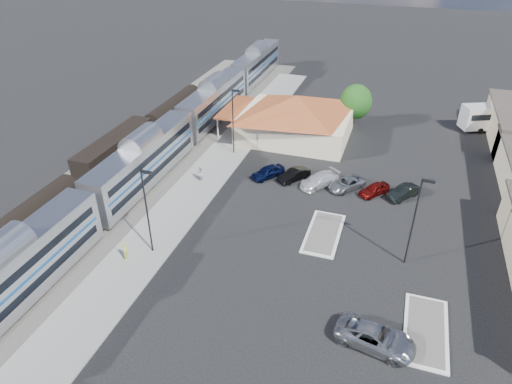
% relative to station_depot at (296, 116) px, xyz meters
% --- Properties ---
extents(ground, '(280.00, 280.00, 0.00)m').
position_rel_station_depot_xyz_m(ground, '(4.56, -24.00, -3.13)').
color(ground, black).
rests_on(ground, ground).
extents(railbed, '(16.00, 100.00, 0.12)m').
position_rel_station_depot_xyz_m(railbed, '(-16.44, -16.00, -3.07)').
color(railbed, '#4C4944').
rests_on(railbed, ground).
extents(platform, '(5.50, 92.00, 0.18)m').
position_rel_station_depot_xyz_m(platform, '(-7.44, -18.00, -3.04)').
color(platform, gray).
rests_on(platform, ground).
extents(passenger_train, '(3.00, 104.00, 5.55)m').
position_rel_station_depot_xyz_m(passenger_train, '(-13.44, -18.83, -0.26)').
color(passenger_train, silver).
rests_on(passenger_train, ground).
extents(freight_cars, '(2.80, 46.00, 4.00)m').
position_rel_station_depot_xyz_m(freight_cars, '(-19.44, -15.79, -1.21)').
color(freight_cars, black).
rests_on(freight_cars, ground).
extents(station_depot, '(18.35, 12.24, 6.20)m').
position_rel_station_depot_xyz_m(station_depot, '(0.00, 0.00, 0.00)').
color(station_depot, beige).
rests_on(station_depot, ground).
extents(traffic_island_south, '(3.30, 7.50, 0.21)m').
position_rel_station_depot_xyz_m(traffic_island_south, '(8.56, -22.00, -3.03)').
color(traffic_island_south, silver).
rests_on(traffic_island_south, ground).
extents(traffic_island_north, '(3.30, 7.50, 0.21)m').
position_rel_station_depot_xyz_m(traffic_island_north, '(18.56, -32.00, -3.03)').
color(traffic_island_north, silver).
rests_on(traffic_island_north, ground).
extents(lamp_plat_s, '(1.08, 0.25, 9.00)m').
position_rel_station_depot_xyz_m(lamp_plat_s, '(-6.34, -30.00, 2.21)').
color(lamp_plat_s, black).
rests_on(lamp_plat_s, ground).
extents(lamp_plat_n, '(1.08, 0.25, 9.00)m').
position_rel_station_depot_xyz_m(lamp_plat_n, '(-6.34, -8.00, 2.21)').
color(lamp_plat_n, black).
rests_on(lamp_plat_n, ground).
extents(lamp_lot, '(1.08, 0.25, 9.00)m').
position_rel_station_depot_xyz_m(lamp_lot, '(16.66, -24.00, 2.21)').
color(lamp_lot, black).
rests_on(lamp_lot, ground).
extents(tree_depot, '(4.71, 4.71, 6.63)m').
position_rel_station_depot_xyz_m(tree_depot, '(7.56, 6.00, 0.89)').
color(tree_depot, '#382314').
rests_on(tree_depot, ground).
extents(suv, '(6.37, 3.77, 1.66)m').
position_rel_station_depot_xyz_m(suv, '(14.86, -34.57, -2.30)').
color(suv, '#95989C').
rests_on(suv, ground).
extents(coach_bus, '(12.05, 7.27, 3.86)m').
position_rel_station_depot_xyz_m(coach_bus, '(28.42, 12.00, -0.91)').
color(coach_bus, white).
rests_on(coach_bus, ground).
extents(person_a, '(0.65, 0.78, 1.85)m').
position_rel_station_depot_xyz_m(person_a, '(-8.16, -31.86, -2.03)').
color(person_a, '#CCDA44').
rests_on(person_a, platform).
extents(person_b, '(0.75, 0.94, 1.88)m').
position_rel_station_depot_xyz_m(person_b, '(-7.65, -16.28, -2.01)').
color(person_b, silver).
rests_on(person_b, platform).
extents(parked_car_a, '(3.99, 4.53, 1.48)m').
position_rel_station_depot_xyz_m(parked_car_a, '(-0.22, -12.66, -2.39)').
color(parked_car_a, '#0B133A').
rests_on(parked_car_a, ground).
extents(parked_car_b, '(3.67, 4.38, 1.41)m').
position_rel_station_depot_xyz_m(parked_car_b, '(2.98, -12.36, -2.42)').
color(parked_car_b, black).
rests_on(parked_car_b, ground).
extents(parked_car_c, '(4.78, 5.38, 1.50)m').
position_rel_station_depot_xyz_m(parked_car_c, '(6.18, -12.66, -2.38)').
color(parked_car_c, white).
rests_on(parked_car_c, ground).
extents(parked_car_d, '(4.59, 5.03, 1.30)m').
position_rel_station_depot_xyz_m(parked_car_d, '(9.38, -12.36, -2.48)').
color(parked_car_d, gray).
rests_on(parked_car_d, ground).
extents(parked_car_e, '(3.69, 4.08, 1.34)m').
position_rel_station_depot_xyz_m(parked_car_e, '(12.58, -12.66, -2.46)').
color(parked_car_e, maroon).
rests_on(parked_car_e, ground).
extents(parked_car_f, '(3.83, 4.32, 1.42)m').
position_rel_station_depot_xyz_m(parked_car_f, '(15.78, -12.36, -2.42)').
color(parked_car_f, black).
rests_on(parked_car_f, ground).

